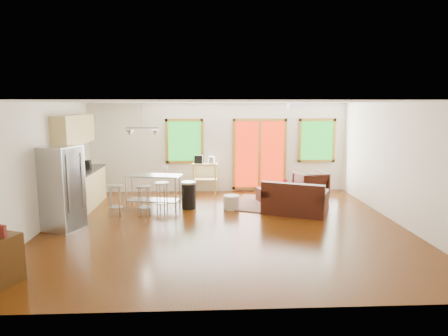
{
  "coord_description": "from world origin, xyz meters",
  "views": [
    {
      "loc": [
        -0.41,
        -8.16,
        2.54
      ],
      "look_at": [
        0.0,
        0.3,
        1.2
      ],
      "focal_mm": 32.0,
      "sensor_mm": 36.0,
      "label": 1
    }
  ],
  "objects_px": {
    "loveseat": "(295,201)",
    "kitchen_cart": "(204,167)",
    "coffee_table": "(288,190)",
    "ottoman": "(269,195)",
    "refrigerator": "(62,188)",
    "rug": "(278,205)",
    "armchair": "(310,183)",
    "island": "(153,186)"
  },
  "relations": [
    {
      "from": "loveseat",
      "to": "kitchen_cart",
      "type": "relative_size",
      "value": 1.5
    },
    {
      "from": "loveseat",
      "to": "coffee_table",
      "type": "bearing_deg",
      "value": 113.32
    },
    {
      "from": "ottoman",
      "to": "refrigerator",
      "type": "height_order",
      "value": "refrigerator"
    },
    {
      "from": "rug",
      "to": "kitchen_cart",
      "type": "relative_size",
      "value": 2.12
    },
    {
      "from": "loveseat",
      "to": "coffee_table",
      "type": "relative_size",
      "value": 1.35
    },
    {
      "from": "armchair",
      "to": "refrigerator",
      "type": "relative_size",
      "value": 0.47
    },
    {
      "from": "kitchen_cart",
      "to": "armchair",
      "type": "bearing_deg",
      "value": -13.91
    },
    {
      "from": "loveseat",
      "to": "kitchen_cart",
      "type": "xyz_separation_m",
      "value": [
        -2.13,
        2.34,
        0.45
      ]
    },
    {
      "from": "coffee_table",
      "to": "loveseat",
      "type": "bearing_deg",
      "value": -91.07
    },
    {
      "from": "coffee_table",
      "to": "kitchen_cart",
      "type": "height_order",
      "value": "kitchen_cart"
    },
    {
      "from": "island",
      "to": "kitchen_cart",
      "type": "height_order",
      "value": "kitchen_cart"
    },
    {
      "from": "island",
      "to": "kitchen_cart",
      "type": "distance_m",
      "value": 2.17
    },
    {
      "from": "armchair",
      "to": "kitchen_cart",
      "type": "height_order",
      "value": "kitchen_cart"
    },
    {
      "from": "loveseat",
      "to": "refrigerator",
      "type": "relative_size",
      "value": 0.97
    },
    {
      "from": "kitchen_cart",
      "to": "rug",
      "type": "bearing_deg",
      "value": -39.37
    },
    {
      "from": "loveseat",
      "to": "island",
      "type": "xyz_separation_m",
      "value": [
        -3.38,
        0.58,
        0.28
      ]
    },
    {
      "from": "coffee_table",
      "to": "rug",
      "type": "bearing_deg",
      "value": -163.91
    },
    {
      "from": "ottoman",
      "to": "island",
      "type": "height_order",
      "value": "island"
    },
    {
      "from": "rug",
      "to": "refrigerator",
      "type": "distance_m",
      "value": 5.17
    },
    {
      "from": "coffee_table",
      "to": "ottoman",
      "type": "xyz_separation_m",
      "value": [
        -0.44,
        0.33,
        -0.19
      ]
    },
    {
      "from": "rug",
      "to": "coffee_table",
      "type": "xyz_separation_m",
      "value": [
        0.25,
        0.07,
        0.36
      ]
    },
    {
      "from": "island",
      "to": "loveseat",
      "type": "bearing_deg",
      "value": -9.77
    },
    {
      "from": "coffee_table",
      "to": "kitchen_cart",
      "type": "bearing_deg",
      "value": 145.38
    },
    {
      "from": "loveseat",
      "to": "ottoman",
      "type": "relative_size",
      "value": 3.09
    },
    {
      "from": "loveseat",
      "to": "refrigerator",
      "type": "xyz_separation_m",
      "value": [
        -5.04,
        -0.93,
        0.55
      ]
    },
    {
      "from": "refrigerator",
      "to": "island",
      "type": "height_order",
      "value": "refrigerator"
    },
    {
      "from": "loveseat",
      "to": "island",
      "type": "bearing_deg",
      "value": -165.38
    },
    {
      "from": "refrigerator",
      "to": "kitchen_cart",
      "type": "height_order",
      "value": "refrigerator"
    },
    {
      "from": "coffee_table",
      "to": "island",
      "type": "xyz_separation_m",
      "value": [
        -3.4,
        -0.28,
        0.22
      ]
    },
    {
      "from": "refrigerator",
      "to": "ottoman",
      "type": "bearing_deg",
      "value": 46.53
    },
    {
      "from": "loveseat",
      "to": "coffee_table",
      "type": "xyz_separation_m",
      "value": [
        0.02,
        0.86,
        0.07
      ]
    },
    {
      "from": "ottoman",
      "to": "island",
      "type": "distance_m",
      "value": 3.05
    },
    {
      "from": "armchair",
      "to": "island",
      "type": "distance_m",
      "value": 4.3
    },
    {
      "from": "refrigerator",
      "to": "coffee_table",
      "type": "bearing_deg",
      "value": 41.38
    },
    {
      "from": "armchair",
      "to": "ottoman",
      "type": "bearing_deg",
      "value": 7.59
    },
    {
      "from": "armchair",
      "to": "coffee_table",
      "type": "bearing_deg",
      "value": 32.5
    },
    {
      "from": "rug",
      "to": "refrigerator",
      "type": "xyz_separation_m",
      "value": [
        -4.81,
        -1.72,
        0.85
      ]
    },
    {
      "from": "island",
      "to": "kitchen_cart",
      "type": "xyz_separation_m",
      "value": [
        1.25,
        1.76,
        0.17
      ]
    },
    {
      "from": "rug",
      "to": "ottoman",
      "type": "relative_size",
      "value": 4.36
    },
    {
      "from": "ottoman",
      "to": "rug",
      "type": "bearing_deg",
      "value": -64.41
    },
    {
      "from": "coffee_table",
      "to": "island",
      "type": "distance_m",
      "value": 3.42
    },
    {
      "from": "rug",
      "to": "kitchen_cart",
      "type": "distance_m",
      "value": 2.56
    }
  ]
}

